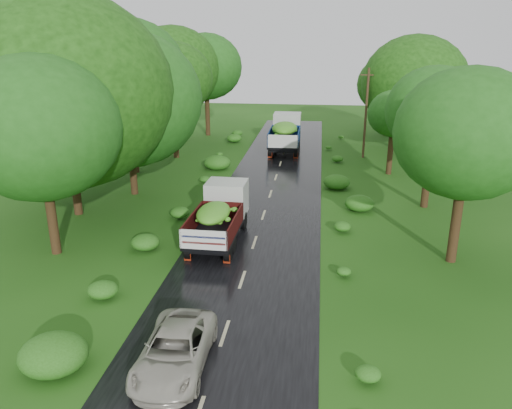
% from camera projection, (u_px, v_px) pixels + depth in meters
% --- Properties ---
extents(ground, '(120.00, 120.00, 0.00)m').
position_uv_depth(ground, '(225.00, 333.00, 17.22)').
color(ground, '#18420E').
rests_on(ground, ground).
extents(road, '(6.50, 80.00, 0.02)m').
position_uv_depth(road, '(246.00, 269.00, 21.91)').
color(road, black).
rests_on(road, ground).
extents(road_lines, '(0.12, 69.60, 0.00)m').
position_uv_depth(road_lines, '(249.00, 259.00, 22.84)').
color(road_lines, '#BFB78C').
rests_on(road_lines, road).
extents(truck_near, '(2.23, 6.02, 2.51)m').
position_uv_depth(truck_near, '(220.00, 213.00, 24.64)').
color(truck_near, black).
rests_on(truck_near, ground).
extents(truck_far, '(2.57, 7.10, 2.98)m').
position_uv_depth(truck_far, '(286.00, 131.00, 43.90)').
color(truck_far, black).
rests_on(truck_far, ground).
extents(car, '(2.09, 4.37, 1.20)m').
position_uv_depth(car, '(175.00, 350.00, 15.26)').
color(car, '#B3AF9F').
rests_on(car, road).
extents(utility_pole, '(1.28, 0.23, 7.27)m').
position_uv_depth(utility_pole, '(366.00, 113.00, 40.61)').
color(utility_pole, '#382616').
rests_on(utility_pole, ground).
extents(trees_left, '(6.56, 33.17, 9.13)m').
position_uv_depth(trees_left, '(137.00, 84.00, 34.47)').
color(trees_left, black).
rests_on(trees_left, ground).
extents(trees_right, '(5.93, 33.55, 7.82)m').
position_uv_depth(trees_right, '(414.00, 97.00, 36.12)').
color(trees_right, black).
rests_on(trees_right, ground).
extents(shrubs, '(11.90, 44.00, 0.70)m').
position_uv_depth(shrubs, '(267.00, 198.00, 30.24)').
color(shrubs, '#265C15').
rests_on(shrubs, ground).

